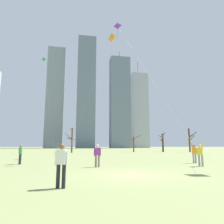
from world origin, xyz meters
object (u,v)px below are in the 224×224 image
at_px(bystander_far_off_by_trees, 61,163).
at_px(bare_tree_left_of_center, 190,139).
at_px(kite_flyer_midfield_center_purple, 185,137).
at_px(bare_tree_rightmost, 134,143).
at_px(bystander_watching_nearby, 20,153).
at_px(distant_kite_low_near_trees_orange, 109,45).
at_px(bare_tree_right_of_center, 163,142).
at_px(bystander_strolling_midfield, 97,154).
at_px(distant_kite_drifting_left_green, 45,70).
at_px(kite_flyer_midfield_right_white, 215,119).
at_px(bare_tree_far_right_edge, 72,139).

height_order(bystander_far_off_by_trees, bare_tree_left_of_center, bare_tree_left_of_center).
relative_size(kite_flyer_midfield_center_purple, bare_tree_rightmost, 3.52).
bearing_deg(bare_tree_rightmost, bystander_watching_nearby, -122.03).
height_order(kite_flyer_midfield_center_purple, distant_kite_low_near_trees_orange, distant_kite_low_near_trees_orange).
bearing_deg(bare_tree_right_of_center, bystander_strolling_midfield, -121.56).
distance_m(kite_flyer_midfield_center_purple, distant_kite_low_near_trees_orange, 17.77).
xyz_separation_m(bystander_strolling_midfield, distant_kite_drifting_left_green, (-7.45, 23.73, 14.87)).
distance_m(kite_flyer_midfield_right_white, distant_kite_drifting_left_green, 32.34).
relative_size(bystander_far_off_by_trees, distant_kite_drifting_left_green, 0.09).
height_order(bare_tree_right_of_center, bare_tree_left_of_center, bare_tree_left_of_center).
xyz_separation_m(distant_kite_drifting_left_green, bare_tree_right_of_center, (27.03, 8.14, -13.33)).
bearing_deg(kite_flyer_midfield_center_purple, bystander_strolling_midfield, -166.22).
bearing_deg(distant_kite_drifting_left_green, kite_flyer_midfield_right_white, -57.20).
relative_size(bare_tree_far_right_edge, bare_tree_right_of_center, 1.15).
distance_m(kite_flyer_midfield_center_purple, bare_tree_left_of_center, 33.18).
height_order(bystander_far_off_by_trees, bystander_watching_nearby, same).
bearing_deg(bystander_watching_nearby, kite_flyer_midfield_center_purple, -5.45).
bearing_deg(bystander_strolling_midfield, bystander_far_off_by_trees, -106.98).
height_order(bystander_strolling_midfield, distant_kite_drifting_left_green, distant_kite_drifting_left_green).
bearing_deg(bystander_far_off_by_trees, kite_flyer_midfield_center_purple, 41.27).
bearing_deg(distant_kite_low_near_trees_orange, bystander_strolling_midfield, -103.48).
height_order(bystander_far_off_by_trees, distant_kite_low_near_trees_orange, distant_kite_low_near_trees_orange).
bearing_deg(bystander_watching_nearby, kite_flyer_midfield_right_white, -17.90).
bearing_deg(bystander_far_off_by_trees, distant_kite_drifting_left_green, 99.76).
bearing_deg(bare_tree_left_of_center, bare_tree_far_right_edge, 179.17).
xyz_separation_m(kite_flyer_midfield_center_purple, bystander_strolling_midfield, (-8.18, -2.01, -1.37)).
relative_size(kite_flyer_midfield_right_white, distant_kite_low_near_trees_orange, 0.73).
bearing_deg(distant_kite_low_near_trees_orange, distant_kite_drifting_left_green, 131.84).
xyz_separation_m(bare_tree_rightmost, bare_tree_left_of_center, (13.13, -3.05, 0.95)).
xyz_separation_m(bystander_far_off_by_trees, bystander_strolling_midfield, (2.16, 7.06, 0.00)).
bearing_deg(bystander_watching_nearby, bare_tree_left_of_center, 40.11).
bearing_deg(bystander_far_off_by_trees, distant_kite_low_near_trees_orange, 75.22).
xyz_separation_m(bystander_strolling_midfield, bare_tree_far_right_edge, (-2.09, 30.55, 1.94)).
relative_size(kite_flyer_midfield_center_purple, bare_tree_far_right_edge, 2.63).
relative_size(bare_tree_right_of_center, bare_tree_left_of_center, 0.82).
distance_m(kite_flyer_midfield_right_white, bare_tree_right_of_center, 35.02).
bearing_deg(bystander_watching_nearby, bare_tree_far_right_edge, 81.73).
relative_size(bystander_strolling_midfield, bare_tree_left_of_center, 0.29).
distance_m(bystander_strolling_midfield, distant_kite_drifting_left_green, 28.98).
bearing_deg(bystander_far_off_by_trees, bare_tree_left_of_center, 53.13).
xyz_separation_m(bare_tree_right_of_center, bare_tree_left_of_center, (6.17, -1.72, 0.54)).
distance_m(bystander_far_off_by_trees, distant_kite_low_near_trees_orange, 24.88).
height_order(bystander_watching_nearby, bare_tree_right_of_center, bare_tree_right_of_center).
distance_m(bystander_strolling_midfield, distant_kite_low_near_trees_orange, 19.50).
bearing_deg(kite_flyer_midfield_right_white, bystander_far_off_by_trees, -152.64).
bearing_deg(kite_flyer_midfield_right_white, kite_flyer_midfield_center_purple, 99.57).
height_order(kite_flyer_midfield_center_purple, bare_tree_far_right_edge, kite_flyer_midfield_center_purple).
relative_size(bystander_far_off_by_trees, bystander_watching_nearby, 1.00).
distance_m(distant_kite_drifting_left_green, bare_tree_right_of_center, 31.22).
xyz_separation_m(distant_kite_drifting_left_green, bare_tree_left_of_center, (33.20, 6.41, -12.79)).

